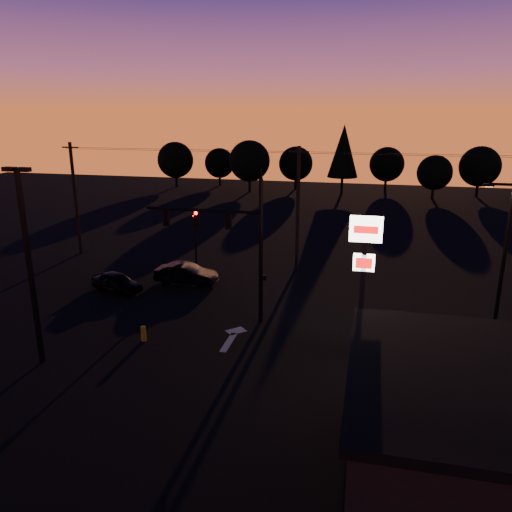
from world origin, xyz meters
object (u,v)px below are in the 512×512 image
at_px(pylon_sign, 364,256).
at_px(car_mid, 186,274).
at_px(parking_lot_light, 28,255).
at_px(streetlight, 503,252).
at_px(secondary_signal, 195,234).
at_px(bollard, 144,334).
at_px(traffic_signal_mast, 232,234).
at_px(car_left, 117,282).
at_px(suv_parked, 430,391).

height_order(pylon_sign, car_mid, pylon_sign).
relative_size(parking_lot_light, streetlight, 1.14).
height_order(parking_lot_light, pylon_sign, parking_lot_light).
height_order(parking_lot_light, streetlight, parking_lot_light).
bearing_deg(streetlight, secondary_signal, 162.44).
bearing_deg(car_mid, streetlight, -99.18).
height_order(secondary_signal, car_mid, secondary_signal).
distance_m(parking_lot_light, bollard, 6.89).
bearing_deg(streetlight, pylon_sign, -149.92).
distance_m(parking_lot_light, pylon_sign, 15.19).
height_order(traffic_signal_mast, pylon_sign, traffic_signal_mast).
relative_size(streetlight, car_left, 2.18).
xyz_separation_m(traffic_signal_mast, secondary_signal, (-4.90, 7.49, -2.07)).
bearing_deg(suv_parked, pylon_sign, 94.23).
height_order(parking_lot_light, suv_parked, parking_lot_light).
xyz_separation_m(car_mid, suv_parked, (14.72, -11.62, -0.02)).
distance_m(secondary_signal, parking_lot_light, 14.90).
height_order(bollard, car_left, car_left).
bearing_deg(car_mid, traffic_signal_mast, -135.20).
bearing_deg(bollard, car_left, 127.63).
height_order(parking_lot_light, car_left, parking_lot_light).
xyz_separation_m(secondary_signal, car_left, (-3.73, -4.92, -2.24)).
bearing_deg(car_left, pylon_sign, -89.66).
distance_m(traffic_signal_mast, car_mid, 8.05).
bearing_deg(traffic_signal_mast, streetlight, 6.14).
xyz_separation_m(parking_lot_light, bollard, (3.68, 3.19, -4.87)).
xyz_separation_m(bollard, suv_parked, (13.73, -2.86, 0.28)).
bearing_deg(car_left, car_mid, -40.46).
relative_size(secondary_signal, car_mid, 1.02).
distance_m(secondary_signal, car_mid, 3.33).
distance_m(parking_lot_light, car_left, 10.71).
distance_m(traffic_signal_mast, secondary_signal, 9.19).
relative_size(traffic_signal_mast, car_mid, 2.02).
height_order(bollard, car_mid, car_mid).
bearing_deg(bollard, parking_lot_light, -139.04).
relative_size(traffic_signal_mast, pylon_sign, 1.26).
bearing_deg(suv_parked, secondary_signal, 105.80).
bearing_deg(car_mid, pylon_sign, -120.99).
height_order(secondary_signal, car_left, secondary_signal).
distance_m(traffic_signal_mast, suv_parked, 12.75).
bearing_deg(parking_lot_light, bollard, 40.96).
xyz_separation_m(traffic_signal_mast, streetlight, (14.01, 1.51, -0.52)).
height_order(traffic_signal_mast, car_mid, traffic_signal_mast).
bearing_deg(pylon_sign, traffic_signal_mast, 160.64).
relative_size(bollard, suv_parked, 0.16).
bearing_deg(streetlight, suv_parked, -116.08).
bearing_deg(bollard, secondary_signal, 95.96).
height_order(parking_lot_light, bollard, parking_lot_light).
distance_m(traffic_signal_mast, streetlight, 14.10).
bearing_deg(pylon_sign, bollard, -173.12).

